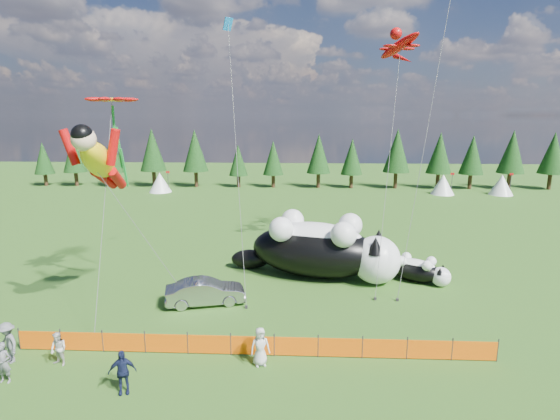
{
  "coord_description": "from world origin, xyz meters",
  "views": [
    {
      "loc": [
        2.11,
        -21.13,
        10.81
      ],
      "look_at": [
        0.94,
        4.0,
        5.35
      ],
      "focal_mm": 28.0,
      "sensor_mm": 36.0,
      "label": 1
    }
  ],
  "objects": [
    {
      "name": "ground",
      "position": [
        0.0,
        0.0,
        0.0
      ],
      "size": [
        160.0,
        160.0,
        0.0
      ],
      "primitive_type": "plane",
      "color": "#183C0A",
      "rests_on": "ground"
    },
    {
      "name": "safety_fence",
      "position": [
        0.0,
        -3.0,
        0.5
      ],
      "size": [
        22.06,
        0.06,
        1.1
      ],
      "color": "#262626",
      "rests_on": "ground"
    },
    {
      "name": "tree_line",
      "position": [
        0.0,
        45.0,
        4.0
      ],
      "size": [
        90.0,
        4.0,
        8.0
      ],
      "primitive_type": null,
      "color": "black",
      "rests_on": "ground"
    },
    {
      "name": "festival_tents",
      "position": [
        11.0,
        40.0,
        1.4
      ],
      "size": [
        50.0,
        3.2,
        2.8
      ],
      "primitive_type": null,
      "color": "white",
      "rests_on": "ground"
    },
    {
      "name": "cat_large",
      "position": [
        3.63,
        7.27,
        2.03
      ],
      "size": [
        11.64,
        6.39,
        4.28
      ],
      "rotation": [
        0.0,
        0.0,
        -0.27
      ],
      "color": "black",
      "rests_on": "ground"
    },
    {
      "name": "cat_small",
      "position": [
        9.99,
        6.63,
        0.81
      ],
      "size": [
        4.3,
        3.24,
        1.71
      ],
      "rotation": [
        0.0,
        0.0,
        -0.54
      ],
      "color": "black",
      "rests_on": "ground"
    },
    {
      "name": "car",
      "position": [
        -3.33,
        2.46,
        0.76
      ],
      "size": [
        4.84,
        2.69,
        1.51
      ],
      "primitive_type": "imported",
      "rotation": [
        0.0,
        0.0,
        1.82
      ],
      "color": "#A8A9AD",
      "rests_on": "ground"
    },
    {
      "name": "spectator_a",
      "position": [
        -10.0,
        -5.52,
        0.88
      ],
      "size": [
        0.64,
        0.42,
        1.75
      ],
      "primitive_type": "imported",
      "rotation": [
        0.0,
        0.0,
        0.0
      ],
      "color": "slate",
      "rests_on": "ground"
    },
    {
      "name": "spectator_b",
      "position": [
        -8.42,
        -4.2,
        0.77
      ],
      "size": [
        0.85,
        0.66,
        1.54
      ],
      "primitive_type": "imported",
      "rotation": [
        0.0,
        0.0,
        -0.33
      ],
      "color": "beige",
      "rests_on": "ground"
    },
    {
      "name": "spectator_c",
      "position": [
        -4.82,
        -6.0,
        0.92
      ],
      "size": [
        1.19,
        0.84,
        1.83
      ],
      "primitive_type": "imported",
      "rotation": [
        0.0,
        0.0,
        0.3
      ],
      "color": "#151C3C",
      "rests_on": "ground"
    },
    {
      "name": "spectator_d",
      "position": [
        -10.77,
        -4.07,
        0.95
      ],
      "size": [
        1.38,
        1.18,
        1.9
      ],
      "primitive_type": "imported",
      "rotation": [
        0.0,
        0.0,
        -0.55
      ],
      "color": "slate",
      "rests_on": "ground"
    },
    {
      "name": "spectator_e",
      "position": [
        0.43,
        -3.75,
        0.88
      ],
      "size": [
        0.98,
        0.78,
        1.75
      ],
      "primitive_type": "imported",
      "rotation": [
        0.0,
        0.0,
        0.29
      ],
      "color": "beige",
      "rests_on": "ground"
    },
    {
      "name": "superhero_kite",
      "position": [
        -8.2,
        0.67,
        8.57
      ],
      "size": [
        6.2,
        5.36,
        11.13
      ],
      "color": "yellow",
      "rests_on": "ground"
    },
    {
      "name": "gecko_kite",
      "position": [
        9.15,
        12.41,
        15.7
      ],
      "size": [
        5.18,
        11.99,
        18.1
      ],
      "color": "red",
      "rests_on": "ground"
    },
    {
      "name": "flower_kite",
      "position": [
        -8.5,
        3.62,
        11.51
      ],
      "size": [
        3.79,
        7.86,
        12.96
      ],
      "color": "red",
      "rests_on": "ground"
    },
    {
      "name": "diamond_kite_a",
      "position": [
        -2.39,
        7.31,
        15.6
      ],
      "size": [
        2.1,
        6.11,
        17.49
      ],
      "color": "blue",
      "rests_on": "ground"
    }
  ]
}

